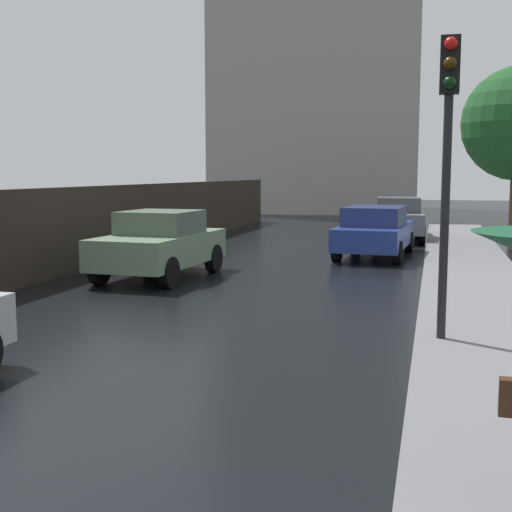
% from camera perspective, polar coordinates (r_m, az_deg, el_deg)
% --- Properties ---
extents(car_blue_near_kerb, '(2.10, 4.56, 1.47)m').
position_cam_1_polar(car_blue_near_kerb, '(19.99, 9.94, 2.11)').
color(car_blue_near_kerb, navy).
rests_on(car_blue_near_kerb, ground).
extents(car_green_mid_road, '(2.09, 3.97, 1.56)m').
position_cam_1_polar(car_green_mid_road, '(15.91, -8.06, 1.02)').
color(car_green_mid_road, slate).
rests_on(car_green_mid_road, ground).
extents(car_grey_far_ahead, '(1.99, 3.96, 1.55)m').
position_cam_1_polar(car_grey_far_ahead, '(24.98, 11.83, 3.09)').
color(car_grey_far_ahead, slate).
rests_on(car_grey_far_ahead, ground).
extents(traffic_light, '(0.26, 0.39, 4.09)m').
position_cam_1_polar(traffic_light, '(9.63, 15.78, 10.05)').
color(traffic_light, black).
rests_on(traffic_light, sidewalk_strip).
extents(distant_tower, '(13.10, 11.87, 28.62)m').
position_cam_1_polar(distant_tower, '(45.59, 5.19, 18.26)').
color(distant_tower, '#9E9993').
rests_on(distant_tower, ground).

